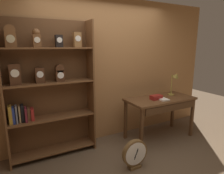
# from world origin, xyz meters

# --- Properties ---
(back_wood_panel) EXTENTS (4.80, 0.05, 2.60)m
(back_wood_panel) POSITION_xyz_m (0.00, 1.37, 1.30)
(back_wood_panel) COLOR #9E6B3D
(back_wood_panel) RESTS_ON ground
(bookshelf) EXTENTS (1.33, 0.32, 2.15)m
(bookshelf) POSITION_xyz_m (-1.06, 1.18, 1.11)
(bookshelf) COLOR brown
(bookshelf) RESTS_ON ground
(workbench) EXTENTS (1.31, 0.61, 0.79)m
(workbench) POSITION_xyz_m (0.91, 0.81, 0.69)
(workbench) COLOR brown
(workbench) RESTS_ON ground
(desk_lamp) EXTENTS (0.19, 0.19, 0.47)m
(desk_lamp) POSITION_xyz_m (1.30, 0.88, 1.10)
(desk_lamp) COLOR olive
(desk_lamp) RESTS_ON workbench
(toolbox_small) EXTENTS (0.22, 0.12, 0.08)m
(toolbox_small) POSITION_xyz_m (0.78, 0.79, 0.83)
(toolbox_small) COLOR maroon
(toolbox_small) RESTS_ON workbench
(open_repair_manual) EXTENTS (0.18, 0.23, 0.02)m
(open_repair_manual) POSITION_xyz_m (0.87, 0.72, 0.80)
(open_repair_manual) COLOR silver
(open_repair_manual) RESTS_ON workbench
(round_clock_large) EXTENTS (0.40, 0.11, 0.44)m
(round_clock_large) POSITION_xyz_m (-0.05, 0.24, 0.22)
(round_clock_large) COLOR brown
(round_clock_large) RESTS_ON ground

